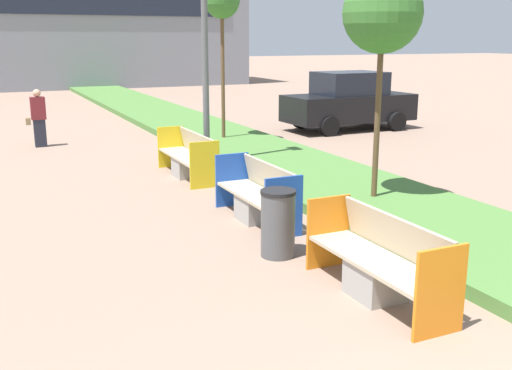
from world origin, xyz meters
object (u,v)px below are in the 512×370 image
at_px(pedestrian_walking, 38,118).
at_px(parked_car_distant, 349,102).
at_px(bench_blue_frame, 258,199).
at_px(bench_yellow_frame, 188,159).
at_px(sapling_tree_near, 383,14).
at_px(bench_orange_frame, 379,266).
at_px(litter_bin, 278,223).
at_px(sapling_tree_far, 222,3).

height_order(pedestrian_walking, parked_car_distant, parked_car_distant).
bearing_deg(pedestrian_walking, bench_blue_frame, -73.83).
distance_m(bench_yellow_frame, pedestrian_walking, 5.78).
bearing_deg(bench_blue_frame, sapling_tree_near, -2.19).
distance_m(bench_orange_frame, bench_yellow_frame, 6.79).
bearing_deg(bench_orange_frame, bench_yellow_frame, 89.98).
xyz_separation_m(bench_yellow_frame, litter_bin, (-0.45, -5.13, 0.09)).
height_order(bench_orange_frame, litter_bin, bench_orange_frame).
bearing_deg(sapling_tree_near, bench_blue_frame, 177.81).
height_order(bench_orange_frame, bench_blue_frame, same).
bearing_deg(parked_car_distant, pedestrian_walking, 173.23).
bearing_deg(bench_yellow_frame, sapling_tree_near, -58.21).
height_order(sapling_tree_near, parked_car_distant, sapling_tree_near).
height_order(litter_bin, sapling_tree_far, sapling_tree_far).
bearing_deg(pedestrian_walking, sapling_tree_near, -61.56).
relative_size(bench_yellow_frame, pedestrian_walking, 1.46).
distance_m(sapling_tree_near, pedestrian_walking, 10.30).
bearing_deg(litter_bin, bench_yellow_frame, 84.96).
distance_m(sapling_tree_near, sapling_tree_far, 7.16).
bearing_deg(pedestrian_walking, parked_car_distant, -5.48).
distance_m(bench_blue_frame, bench_yellow_frame, 3.52).
distance_m(bench_blue_frame, pedestrian_walking, 9.07).
bearing_deg(sapling_tree_far, sapling_tree_near, -90.00).
relative_size(bench_orange_frame, pedestrian_walking, 1.36).
relative_size(bench_yellow_frame, parked_car_distant, 0.54).
bearing_deg(parked_car_distant, sapling_tree_near, -121.89).
bearing_deg(bench_orange_frame, pedestrian_walking, 101.90).
bearing_deg(pedestrian_walking, litter_bin, -78.63).
bearing_deg(sapling_tree_near, sapling_tree_far, 90.00).
xyz_separation_m(bench_orange_frame, bench_blue_frame, (-0.00, 3.28, -0.00)).
distance_m(bench_orange_frame, parked_car_distant, 13.06).
relative_size(litter_bin, sapling_tree_far, 0.21).
bearing_deg(parked_car_distant, litter_bin, -129.28).
bearing_deg(bench_orange_frame, sapling_tree_far, 77.80).
height_order(litter_bin, pedestrian_walking, pedestrian_walking).
xyz_separation_m(bench_blue_frame, litter_bin, (-0.45, -1.61, 0.10)).
bearing_deg(litter_bin, bench_blue_frame, 74.42).
xyz_separation_m(bench_blue_frame, bench_yellow_frame, (0.00, 3.52, 0.01)).
xyz_separation_m(bench_yellow_frame, sapling_tree_far, (2.23, 3.54, 3.44)).
distance_m(bench_orange_frame, sapling_tree_far, 11.12).
xyz_separation_m(bench_yellow_frame, sapling_tree_near, (2.23, -3.60, 2.91)).
height_order(bench_yellow_frame, sapling_tree_far, sapling_tree_far).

